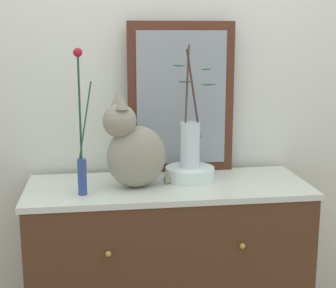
{
  "coord_description": "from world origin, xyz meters",
  "views": [
    {
      "loc": [
        -0.3,
        -2.1,
        1.54
      ],
      "look_at": [
        0.0,
        0.0,
        1.09
      ],
      "focal_mm": 54.05,
      "sensor_mm": 36.0,
      "label": 1
    }
  ],
  "objects_px": {
    "bowl_porcelain": "(190,173)",
    "vase_glass_clear": "(190,141)",
    "sideboard": "(168,280)",
    "vase_slim_green": "(81,149)",
    "mirror_leaning": "(181,98)",
    "cat_sitting": "(134,149)"
  },
  "relations": [
    {
      "from": "bowl_porcelain",
      "to": "vase_glass_clear",
      "type": "distance_m",
      "value": 0.15
    },
    {
      "from": "vase_slim_green",
      "to": "bowl_porcelain",
      "type": "height_order",
      "value": "vase_slim_green"
    },
    {
      "from": "mirror_leaning",
      "to": "cat_sitting",
      "type": "distance_m",
      "value": 0.39
    },
    {
      "from": "mirror_leaning",
      "to": "vase_slim_green",
      "type": "relative_size",
      "value": 1.19
    },
    {
      "from": "sideboard",
      "to": "vase_slim_green",
      "type": "xyz_separation_m",
      "value": [
        -0.36,
        -0.1,
        0.64
      ]
    },
    {
      "from": "vase_glass_clear",
      "to": "vase_slim_green",
      "type": "bearing_deg",
      "value": -162.11
    },
    {
      "from": "sideboard",
      "to": "vase_glass_clear",
      "type": "distance_m",
      "value": 0.65
    },
    {
      "from": "vase_slim_green",
      "to": "vase_glass_clear",
      "type": "relative_size",
      "value": 1.09
    },
    {
      "from": "sideboard",
      "to": "mirror_leaning",
      "type": "relative_size",
      "value": 1.75
    },
    {
      "from": "sideboard",
      "to": "vase_glass_clear",
      "type": "relative_size",
      "value": 2.27
    },
    {
      "from": "cat_sitting",
      "to": "mirror_leaning",
      "type": "bearing_deg",
      "value": 44.66
    },
    {
      "from": "cat_sitting",
      "to": "vase_slim_green",
      "type": "xyz_separation_m",
      "value": [
        -0.22,
        -0.07,
        0.02
      ]
    },
    {
      "from": "bowl_porcelain",
      "to": "sideboard",
      "type": "bearing_deg",
      "value": -152.25
    },
    {
      "from": "cat_sitting",
      "to": "vase_slim_green",
      "type": "height_order",
      "value": "vase_slim_green"
    },
    {
      "from": "sideboard",
      "to": "vase_glass_clear",
      "type": "bearing_deg",
      "value": 27.3
    },
    {
      "from": "mirror_leaning",
      "to": "sideboard",
      "type": "bearing_deg",
      "value": -113.11
    },
    {
      "from": "sideboard",
      "to": "vase_glass_clear",
      "type": "height_order",
      "value": "vase_glass_clear"
    },
    {
      "from": "vase_slim_green",
      "to": "bowl_porcelain",
      "type": "bearing_deg",
      "value": 18.0
    },
    {
      "from": "vase_glass_clear",
      "to": "mirror_leaning",
      "type": "bearing_deg",
      "value": 95.38
    },
    {
      "from": "cat_sitting",
      "to": "sideboard",
      "type": "bearing_deg",
      "value": 8.58
    },
    {
      "from": "vase_glass_clear",
      "to": "bowl_porcelain",
      "type": "bearing_deg",
      "value": 113.91
    },
    {
      "from": "mirror_leaning",
      "to": "vase_glass_clear",
      "type": "relative_size",
      "value": 1.3
    }
  ]
}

